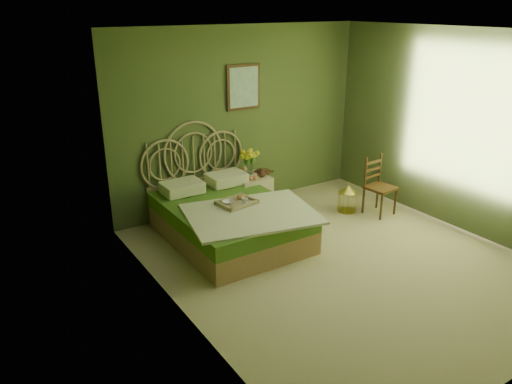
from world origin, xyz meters
TOP-DOWN VIEW (x-y plane):
  - floor at (0.00, 0.00)m, footprint 4.50×4.50m
  - ceiling at (0.00, 0.00)m, footprint 4.50×4.50m
  - wall_back at (0.00, 2.25)m, footprint 4.00×0.00m
  - wall_left at (-2.00, 0.00)m, footprint 0.00×4.50m
  - wall_right at (2.00, 0.00)m, footprint 0.00×4.50m
  - wall_art at (0.03, 2.22)m, footprint 0.54×0.04m
  - bed at (-0.79, 1.29)m, footprint 1.72×2.18m
  - nightstand at (-0.06, 1.89)m, footprint 0.48×0.49m
  - chair at (1.43, 0.86)m, footprint 0.41×0.41m
  - birdcage at (1.10, 1.10)m, footprint 0.27×0.27m
  - book_lower at (0.11, 1.90)m, footprint 0.27×0.30m
  - book_upper at (0.11, 1.90)m, footprint 0.18×0.23m
  - cereal_bowl at (-0.84, 1.18)m, footprint 0.15×0.15m
  - coffee_cup at (-0.66, 1.07)m, footprint 0.08×0.08m

SIDE VIEW (x-z plane):
  - floor at x=0.00m, z-range 0.00..0.00m
  - birdcage at x=1.10m, z-range 0.00..0.40m
  - bed at x=-0.79m, z-range -0.38..0.97m
  - nightstand at x=-0.06m, z-range -0.13..0.83m
  - chair at x=1.43m, z-range 0.05..0.89m
  - cereal_bowl at x=-0.84m, z-range 0.52..0.55m
  - book_lower at x=0.11m, z-range 0.53..0.55m
  - coffee_cup at x=-0.66m, z-range 0.52..0.59m
  - book_upper at x=0.11m, z-range 0.55..0.57m
  - wall_back at x=0.00m, z-range -0.70..3.30m
  - wall_left at x=-2.00m, z-range -0.95..3.55m
  - wall_right at x=2.00m, z-range -0.95..3.55m
  - wall_art at x=0.03m, z-range 1.43..2.07m
  - ceiling at x=0.00m, z-range 2.60..2.60m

